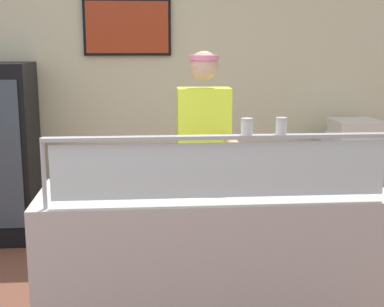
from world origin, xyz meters
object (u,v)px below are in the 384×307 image
pizza_tray (213,186)px  worker_figure (204,156)px  pizza_box_stack (356,129)px  pizza_server (221,183)px  parmesan_shaker (247,128)px  pepper_flake_shaker (281,127)px

pizza_tray → worker_figure: worker_figure is taller
pizza_box_stack → pizza_tray: bearing=-130.9°
pizza_server → parmesan_shaker: bearing=-78.7°
pizza_server → pepper_flake_shaker: (0.28, -0.31, 0.38)m
parmesan_shaker → worker_figure: size_ratio=0.05×
parmesan_shaker → pepper_flake_shaker: bearing=0.0°
pizza_server → pepper_flake_shaker: size_ratio=3.05×
worker_figure → pepper_flake_shaker: bearing=-73.7°
pizza_server → pizza_box_stack: pizza_box_stack is taller
pizza_tray → pizza_box_stack: bearing=49.1°
pizza_server → pepper_flake_shaker: pepper_flake_shaker is taller
parmesan_shaker → pizza_box_stack: parmesan_shaker is taller
pizza_server → worker_figure: size_ratio=0.16×
pizza_tray → pizza_server: (0.04, -0.02, 0.02)m
pepper_flake_shaker → worker_figure: 1.14m
pizza_server → parmesan_shaker: size_ratio=3.10×
pepper_flake_shaker → worker_figure: worker_figure is taller
pizza_server → pizza_box_stack: 2.44m
pepper_flake_shaker → worker_figure: (-0.30, 1.04, -0.37)m
pizza_server → pizza_box_stack: size_ratio=0.61×
pepper_flake_shaker → pizza_box_stack: bearing=59.6°
pizza_tray → worker_figure: size_ratio=0.23×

